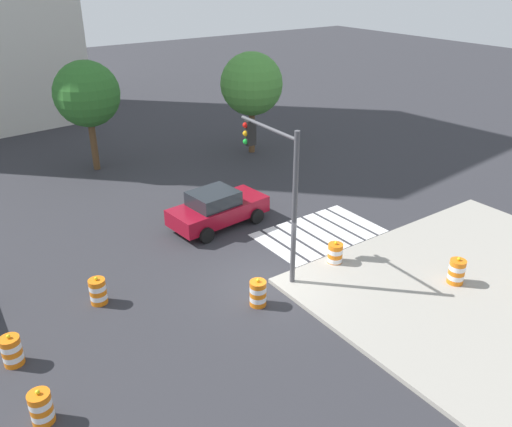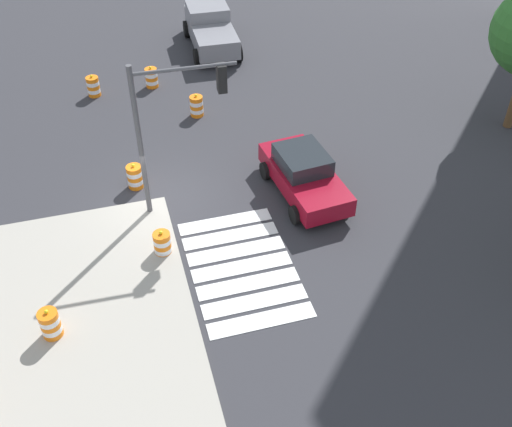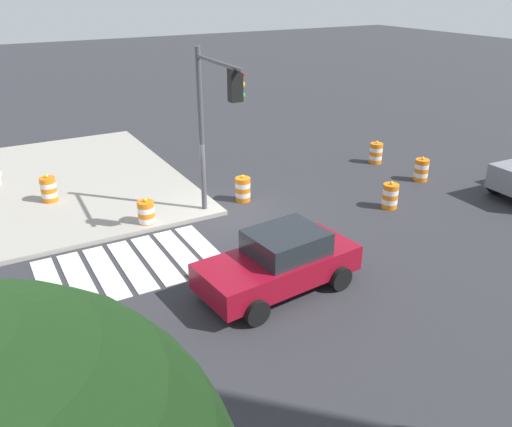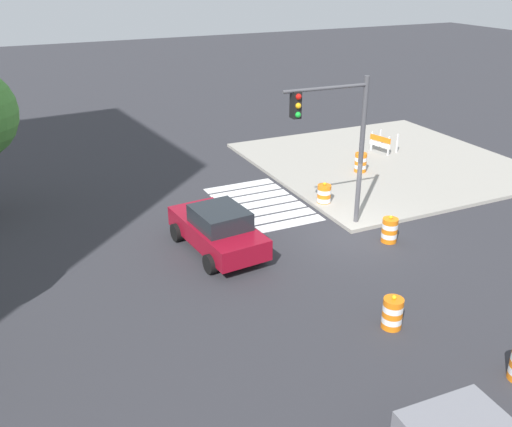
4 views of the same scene
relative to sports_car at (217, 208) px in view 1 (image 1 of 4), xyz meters
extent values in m
plane|color=#2D2D33|center=(-0.91, -4.93, -0.81)|extent=(120.00, 120.00, 0.00)
cube|color=silver|center=(0.84, -3.13, -0.80)|extent=(0.60, 3.20, 0.02)
cube|color=silver|center=(1.59, -3.13, -0.80)|extent=(0.60, 3.20, 0.02)
cube|color=silver|center=(2.34, -3.13, -0.80)|extent=(0.60, 3.20, 0.02)
cube|color=silver|center=(3.09, -3.13, -0.80)|extent=(0.60, 3.20, 0.02)
cube|color=silver|center=(3.84, -3.13, -0.80)|extent=(0.60, 3.20, 0.02)
cube|color=silver|center=(4.59, -3.13, -0.80)|extent=(0.60, 3.20, 0.02)
cube|color=silver|center=(5.34, -3.13, -0.80)|extent=(0.60, 3.20, 0.02)
cube|color=maroon|center=(0.06, 0.01, -0.13)|extent=(4.46, 2.24, 0.70)
cube|color=#1E2328|center=(-0.19, -0.02, 0.52)|extent=(2.04, 1.77, 0.60)
cylinder|color=black|center=(1.31, 1.08, -0.48)|extent=(0.68, 0.30, 0.66)
cylinder|color=black|center=(1.49, -0.81, -0.48)|extent=(0.68, 0.30, 0.66)
cylinder|color=black|center=(-1.38, 0.82, -0.48)|extent=(0.68, 0.30, 0.66)
cylinder|color=black|center=(-1.19, -1.07, -0.48)|extent=(0.68, 0.30, 0.66)
cylinder|color=orange|center=(-9.23, -6.74, -0.72)|extent=(0.56, 0.56, 0.18)
cylinder|color=white|center=(-9.23, -6.74, -0.54)|extent=(0.56, 0.56, 0.18)
cylinder|color=orange|center=(-9.23, -6.74, -0.36)|extent=(0.56, 0.56, 0.18)
cylinder|color=white|center=(-9.23, -6.74, -0.18)|extent=(0.56, 0.56, 0.18)
cylinder|color=orange|center=(-9.23, -6.74, 0.00)|extent=(0.56, 0.56, 0.18)
sphere|color=yellow|center=(-9.23, -6.74, 0.15)|extent=(0.12, 0.12, 0.12)
cylinder|color=orange|center=(-9.33, -4.10, -0.72)|extent=(0.56, 0.56, 0.18)
cylinder|color=white|center=(-9.33, -4.10, -0.54)|extent=(0.56, 0.56, 0.18)
cylinder|color=orange|center=(-9.33, -4.10, -0.36)|extent=(0.56, 0.56, 0.18)
cylinder|color=white|center=(-9.33, -4.10, -0.18)|extent=(0.56, 0.56, 0.18)
cylinder|color=orange|center=(-9.33, -4.10, 0.00)|extent=(0.56, 0.56, 0.18)
sphere|color=yellow|center=(-9.33, -4.10, 0.15)|extent=(0.12, 0.12, 0.12)
cylinder|color=orange|center=(-6.28, -2.63, -0.72)|extent=(0.56, 0.56, 0.18)
cylinder|color=white|center=(-6.28, -2.63, -0.54)|extent=(0.56, 0.56, 0.18)
cylinder|color=orange|center=(-6.28, -2.63, -0.36)|extent=(0.56, 0.56, 0.18)
cylinder|color=white|center=(-6.28, -2.63, -0.18)|extent=(0.56, 0.56, 0.18)
cylinder|color=orange|center=(-6.28, -2.63, 0.00)|extent=(0.56, 0.56, 0.18)
sphere|color=yellow|center=(-6.28, -2.63, 0.15)|extent=(0.12, 0.12, 0.12)
cylinder|color=orange|center=(-1.99, -5.80, -0.72)|extent=(0.56, 0.56, 0.18)
cylinder|color=white|center=(-1.99, -5.80, -0.54)|extent=(0.56, 0.56, 0.18)
cylinder|color=orange|center=(-1.99, -5.80, -0.36)|extent=(0.56, 0.56, 0.18)
cylinder|color=white|center=(-1.99, -5.80, -0.18)|extent=(0.56, 0.56, 0.18)
cylinder|color=orange|center=(-1.99, -5.80, 0.00)|extent=(0.56, 0.56, 0.18)
sphere|color=yellow|center=(-1.99, -5.80, 0.15)|extent=(0.12, 0.12, 0.12)
cylinder|color=orange|center=(1.84, -5.41, -0.72)|extent=(0.56, 0.56, 0.18)
cylinder|color=white|center=(1.84, -5.41, -0.54)|extent=(0.56, 0.56, 0.18)
cylinder|color=orange|center=(1.84, -5.41, -0.36)|extent=(0.56, 0.56, 0.18)
cylinder|color=white|center=(1.84, -5.41, -0.18)|extent=(0.56, 0.56, 0.18)
cylinder|color=orange|center=(1.84, -5.41, 0.00)|extent=(0.56, 0.56, 0.18)
sphere|color=yellow|center=(1.84, -5.41, 0.15)|extent=(0.12, 0.12, 0.12)
cylinder|color=orange|center=(4.31, -8.91, -0.57)|extent=(0.56, 0.56, 0.18)
cylinder|color=white|center=(4.31, -8.91, -0.39)|extent=(0.56, 0.56, 0.18)
cylinder|color=orange|center=(4.31, -8.91, -0.21)|extent=(0.56, 0.56, 0.18)
cylinder|color=white|center=(4.31, -8.91, -0.03)|extent=(0.56, 0.56, 0.18)
cylinder|color=orange|center=(4.31, -8.91, 0.15)|extent=(0.56, 0.56, 0.18)
sphere|color=yellow|center=(4.31, -8.91, 0.30)|extent=(0.12, 0.12, 0.12)
cylinder|color=#4C4C51|center=(-0.31, -5.53, 2.09)|extent=(0.18, 0.18, 5.50)
cylinder|color=#4C4C51|center=(-0.25, -3.93, 4.54)|extent=(0.24, 3.20, 0.12)
cube|color=black|center=(-0.21, -2.81, 4.09)|extent=(0.37, 0.29, 0.90)
sphere|color=red|center=(-0.40, -2.80, 4.39)|extent=(0.20, 0.20, 0.20)
sphere|color=#F2A514|center=(-0.40, -2.80, 4.09)|extent=(0.20, 0.20, 0.20)
sphere|color=green|center=(-0.40, -2.80, 3.79)|extent=(0.20, 0.20, 0.20)
cylinder|color=brown|center=(6.81, 7.17, 0.59)|extent=(0.36, 0.36, 2.82)
sphere|color=#478C38|center=(6.81, 7.17, 3.26)|extent=(3.58, 3.58, 3.58)
cylinder|color=brown|center=(-1.85, 9.75, 0.67)|extent=(0.35, 0.35, 2.96)
sphere|color=#2D6B28|center=(-1.85, 9.75, 3.35)|extent=(3.44, 3.44, 3.44)
camera|label=1|loc=(-10.44, -17.60, 9.55)|focal=36.82mm
camera|label=2|loc=(16.16, -6.38, 12.97)|focal=42.53mm
camera|label=3|loc=(6.39, 10.06, 6.76)|focal=36.62mm
camera|label=4|loc=(-16.49, 6.28, 8.42)|focal=39.81mm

